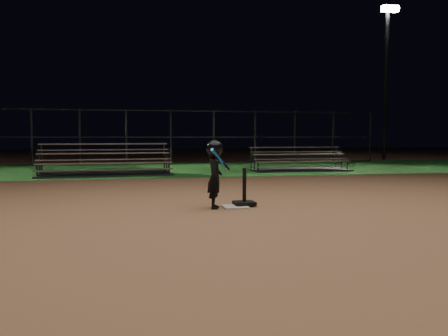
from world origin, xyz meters
The scene contains 9 objects.
ground centered at (0.00, 0.00, 0.00)m, with size 80.00×80.00×0.00m, color #946243.
grass_strip centered at (0.00, 10.00, 0.01)m, with size 60.00×8.00×0.01m, color #1C581D.
home_plate centered at (0.00, 0.00, 0.01)m, with size 0.45×0.45×0.02m, color beige.
batting_tee centered at (0.20, 0.13, 0.14)m, with size 0.38×0.38×0.68m.
child_batter centered at (-0.39, -0.05, 0.65)m, with size 0.46×0.58×1.23m.
bleacher_left centered at (-2.67, 7.61, 0.22)m, with size 4.39×2.33×1.05m.
bleacher_right centered at (4.38, 8.19, 0.18)m, with size 3.62×1.78×0.88m.
backstop_fence centered at (0.00, 13.00, 1.25)m, with size 20.08×0.08×2.50m.
light_pole_right centered at (12.00, 14.94, 4.95)m, with size 0.90×0.53×8.30m.
Camera 1 is at (-1.87, -8.03, 1.29)m, focal length 36.65 mm.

